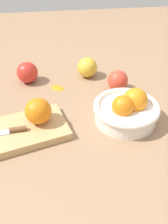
% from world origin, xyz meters
% --- Properties ---
extents(ground_plane, '(2.40, 2.40, 0.00)m').
position_xyz_m(ground_plane, '(0.00, 0.00, 0.00)').
color(ground_plane, '#997556').
extents(bowl, '(0.19, 0.19, 0.10)m').
position_xyz_m(bowl, '(-0.16, 0.07, 0.04)').
color(bowl, white).
rests_on(bowl, ground_plane).
extents(cutting_board, '(0.24, 0.19, 0.02)m').
position_xyz_m(cutting_board, '(0.13, 0.08, 0.01)').
color(cutting_board, tan).
rests_on(cutting_board, ground_plane).
extents(orange_on_board, '(0.07, 0.07, 0.07)m').
position_xyz_m(orange_on_board, '(0.10, 0.07, 0.06)').
color(orange_on_board, orange).
rests_on(orange_on_board, cutting_board).
extents(knife, '(0.16, 0.03, 0.01)m').
position_xyz_m(knife, '(0.19, 0.10, 0.03)').
color(knife, silver).
rests_on(knife, cutting_board).
extents(apple_front_right, '(0.08, 0.08, 0.08)m').
position_xyz_m(apple_front_right, '(0.14, -0.20, 0.04)').
color(apple_front_right, red).
rests_on(apple_front_right, ground_plane).
extents(apple_front_left, '(0.08, 0.08, 0.08)m').
position_xyz_m(apple_front_left, '(-0.09, -0.21, 0.04)').
color(apple_front_left, gold).
rests_on(apple_front_left, ground_plane).
extents(apple_front_left_2, '(0.07, 0.07, 0.07)m').
position_xyz_m(apple_front_left_2, '(-0.18, -0.10, 0.04)').
color(apple_front_left_2, '#D6422D').
rests_on(apple_front_left_2, ground_plane).
extents(citrus_peel, '(0.06, 0.06, 0.01)m').
position_xyz_m(citrus_peel, '(0.04, -0.14, 0.00)').
color(citrus_peel, orange).
rests_on(citrus_peel, ground_plane).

